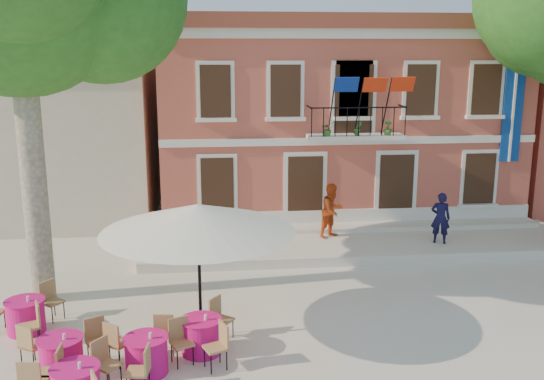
% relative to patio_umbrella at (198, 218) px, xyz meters
% --- Properties ---
extents(ground, '(90.00, 90.00, 0.00)m').
position_rel_patio_umbrella_xyz_m(ground, '(3.09, 1.54, -2.80)').
color(ground, beige).
rests_on(ground, ground).
extents(main_building, '(13.50, 9.59, 7.50)m').
position_rel_patio_umbrella_xyz_m(main_building, '(5.09, 11.53, 0.98)').
color(main_building, '#C24D46').
rests_on(main_building, ground).
extents(neighbor_west, '(9.40, 9.40, 6.40)m').
position_rel_patio_umbrella_xyz_m(neighbor_west, '(-6.41, 12.54, 0.42)').
color(neighbor_west, beige).
rests_on(neighbor_west, ground).
extents(terrace, '(14.00, 3.40, 0.30)m').
position_rel_patio_umbrella_xyz_m(terrace, '(5.09, 5.94, -2.65)').
color(terrace, silver).
rests_on(terrace, ground).
extents(patio_umbrella, '(4.18, 4.18, 3.11)m').
position_rel_patio_umbrella_xyz_m(patio_umbrella, '(0.00, 0.00, 0.00)').
color(patio_umbrella, black).
rests_on(patio_umbrella, ground).
extents(pedestrian_navy, '(0.70, 0.58, 1.65)m').
position_rel_patio_umbrella_xyz_m(pedestrian_navy, '(7.49, 5.33, -1.67)').
color(pedestrian_navy, black).
rests_on(pedestrian_navy, terrace).
extents(pedestrian_orange, '(1.10, 1.05, 1.79)m').
position_rel_patio_umbrella_xyz_m(pedestrian_orange, '(4.20, 6.32, -1.60)').
color(pedestrian_orange, '#D44919').
rests_on(pedestrian_orange, terrace).
extents(cafe_table_0, '(1.73, 1.86, 0.95)m').
position_rel_patio_umbrella_xyz_m(cafe_table_0, '(-3.98, 0.77, -2.37)').
color(cafe_table_0, '#BF125F').
rests_on(cafe_table_0, ground).
extents(cafe_table_2, '(1.87, 1.65, 0.95)m').
position_rel_patio_umbrella_xyz_m(cafe_table_2, '(-2.73, -1.23, -2.37)').
color(cafe_table_2, '#BF125F').
rests_on(cafe_table_2, ground).
extents(cafe_table_3, '(1.73, 1.86, 0.95)m').
position_rel_patio_umbrella_xyz_m(cafe_table_3, '(0.02, -0.63, -2.37)').
color(cafe_table_3, '#BF125F').
rests_on(cafe_table_3, ground).
extents(cafe_table_4, '(1.86, 1.72, 0.95)m').
position_rel_patio_umbrella_xyz_m(cafe_table_4, '(-1.06, -1.35, -2.37)').
color(cafe_table_4, '#BF125F').
rests_on(cafe_table_4, ground).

